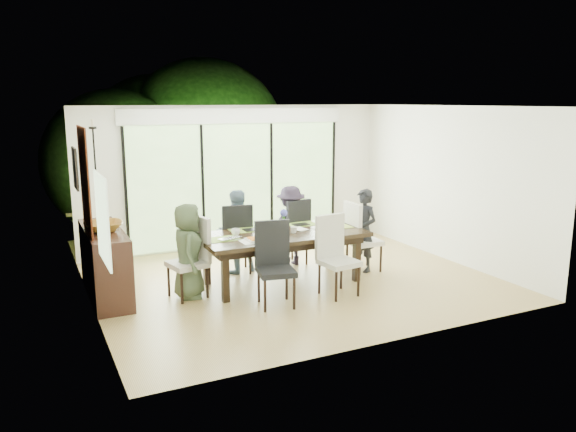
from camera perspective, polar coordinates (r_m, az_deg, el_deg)
name	(u,v)px	position (r m, az deg, el deg)	size (l,w,h in m)	color
floor	(295,281)	(8.87, 0.70, -6.67)	(6.00, 5.00, 0.01)	olive
ceiling	(295,106)	(8.42, 0.75, 11.12)	(6.00, 5.00, 0.01)	white
wall_back	(237,177)	(10.82, -5.21, 4.00)	(6.00, 0.02, 2.70)	white
wall_front	(394,230)	(6.43, 10.72, -1.43)	(6.00, 0.02, 2.70)	white
wall_left	(87,213)	(7.71, -19.75, 0.24)	(0.02, 5.00, 2.70)	silver
wall_right	(449,184)	(10.22, 16.04, 3.15)	(0.02, 5.00, 2.70)	white
glass_doors	(238,185)	(10.80, -5.12, 3.19)	(4.20, 0.02, 2.30)	#598C3F
blinds_header	(237,116)	(10.68, -5.23, 10.10)	(4.40, 0.06, 0.28)	white
mullion_a	(126,192)	(10.26, -16.15, 2.32)	(0.05, 0.04, 2.30)	black
mullion_b	(203,187)	(10.57, -8.65, 2.92)	(0.05, 0.04, 2.30)	black
mullion_c	(271,182)	(11.06, -1.70, 3.43)	(0.05, 0.04, 2.30)	black
mullion_d	(333,178)	(11.69, 4.60, 3.84)	(0.05, 0.04, 2.30)	black
side_window	(102,219)	(6.51, -18.33, -0.31)	(0.02, 0.90, 1.00)	#8CAD7F
deck	(223,237)	(11.90, -6.59, -2.18)	(6.00, 1.80, 0.10)	brown
rail_top	(211,203)	(12.52, -7.86, 1.28)	(6.00, 0.08, 0.06)	brown
foliage_left	(117,163)	(12.96, -16.98, 5.21)	(3.20, 3.20, 3.20)	#14380F
foliage_mid	(205,141)	(14.00, -8.47, 7.52)	(4.00, 4.00, 4.00)	#14380F
foliage_right	(285,163)	(13.96, -0.31, 5.40)	(2.80, 2.80, 2.80)	#14380F
foliage_far	(158,148)	(14.43, -13.10, 6.75)	(3.60, 3.60, 3.60)	#14380F
table_top	(282,235)	(8.60, -0.60, -1.92)	(2.55, 1.17, 0.06)	black
table_apron	(282,241)	(8.62, -0.60, -2.54)	(2.34, 0.96, 0.11)	black
table_leg_fl	(225,277)	(7.93, -6.38, -6.17)	(0.10, 0.10, 0.73)	black
table_leg_fr	(356,258)	(8.84, 6.97, -4.29)	(0.10, 0.10, 0.73)	black
table_leg_bl	(207,261)	(8.71, -8.27, -4.57)	(0.10, 0.10, 0.73)	black
table_leg_br	(329,246)	(9.55, 4.20, -3.03)	(0.10, 0.10, 0.73)	black
chair_left_end	(187,258)	(8.14, -10.23, -4.20)	(0.49, 0.49, 1.17)	beige
chair_right_end	(364,236)	(9.35, 7.76, -2.04)	(0.49, 0.49, 1.17)	white
chair_far_left	(235,237)	(9.23, -5.37, -2.17)	(0.49, 0.49, 1.17)	black
chair_far_right	(290,231)	(9.61, 0.23, -1.56)	(0.49, 0.49, 1.17)	black
chair_near_left	(276,265)	(7.68, -1.22, -4.99)	(0.49, 0.49, 1.17)	black
chair_near_right	(339,256)	(8.13, 5.23, -4.09)	(0.49, 0.49, 1.17)	beige
person_left_end	(188,251)	(8.12, -10.11, -3.50)	(0.64, 0.40, 1.37)	#425136
person_right_end	(363,230)	(9.32, 7.67, -1.45)	(0.64, 0.40, 1.37)	black
person_far_left	(236,232)	(9.19, -5.34, -1.58)	(0.64, 0.40, 1.37)	gray
person_far_right	(291,226)	(9.57, 0.28, -0.99)	(0.64, 0.40, 1.37)	#292030
placemat_left	(223,239)	(8.24, -6.59, -2.34)	(0.47, 0.34, 0.01)	#87AD3E
placemat_right	(336,227)	(9.02, 4.88, -1.08)	(0.47, 0.34, 0.01)	#97AE3E
placemat_far_l	(245,230)	(8.77, -4.37, -1.44)	(0.47, 0.34, 0.01)	#86AE3E
placemat_far_r	(302,224)	(9.17, 1.45, -0.83)	(0.47, 0.34, 0.01)	#8BB440
placemat_paper	(256,241)	(8.11, -3.22, -2.52)	(0.47, 0.34, 0.01)	white
tablet_far_l	(252,230)	(8.76, -3.64, -1.38)	(0.28, 0.19, 0.01)	black
tablet_far_r	(301,224)	(9.11, 1.32, -0.86)	(0.26, 0.18, 0.01)	black
papers	(324,229)	(8.86, 3.65, -1.31)	(0.32, 0.23, 0.00)	white
platter_base	(256,240)	(8.10, -3.22, -2.41)	(0.28, 0.28, 0.03)	white
platter_snacks	(256,238)	(8.10, -3.22, -2.28)	(0.21, 0.21, 0.01)	orange
vase	(284,228)	(8.64, -0.44, -1.20)	(0.09, 0.09, 0.13)	silver
hyacinth_stems	(284,220)	(8.61, -0.44, -0.37)	(0.04, 0.04, 0.17)	#337226
hyacinth_blooms	(284,213)	(8.59, -0.44, 0.32)	(0.12, 0.12, 0.12)	#5259CD
laptop	(232,239)	(8.18, -5.70, -2.35)	(0.35, 0.23, 0.03)	silver
cup_a	(236,232)	(8.45, -5.34, -1.63)	(0.13, 0.13, 0.10)	white
cup_b	(294,230)	(8.55, 0.60, -1.43)	(0.11, 0.11, 0.10)	white
cup_c	(325,223)	(9.02, 3.74, -0.75)	(0.13, 0.13, 0.10)	white
book	(295,230)	(8.74, 0.75, -1.42)	(0.17, 0.24, 0.02)	white
sideboard	(105,263)	(8.47, -18.09, -4.58)	(0.50, 1.77, 1.00)	black
bowl	(103,226)	(8.24, -18.24, -1.00)	(0.53, 0.53, 0.13)	olive
candlestick_base	(99,223)	(8.69, -18.62, -0.68)	(0.11, 0.11, 0.04)	black
candlestick_shaft	(96,176)	(8.57, -18.92, 3.88)	(0.03, 0.03, 1.38)	black
candlestick_pan	(93,128)	(8.52, -19.23, 8.45)	(0.11, 0.11, 0.03)	black
candle	(92,123)	(8.51, -19.26, 8.90)	(0.04, 0.04, 0.11)	silver
tapestry	(85,182)	(8.05, -19.95, 3.22)	(0.02, 1.00, 1.50)	maroon
art_frame	(75,168)	(9.33, -20.82, 4.54)	(0.03, 0.55, 0.65)	black
art_canvas	(76,168)	(9.33, -20.70, 4.55)	(0.01, 0.45, 0.55)	#18414F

